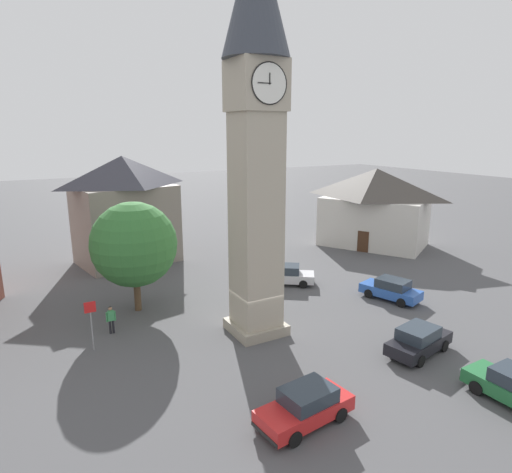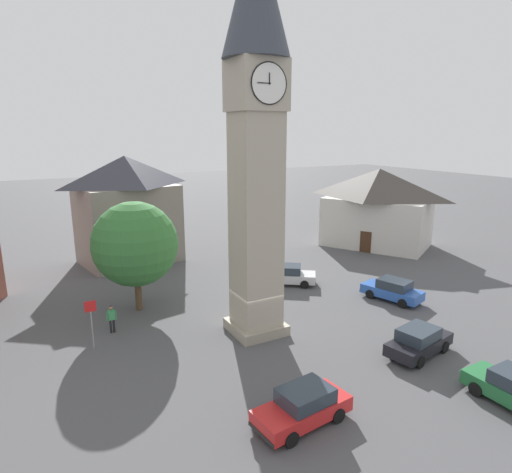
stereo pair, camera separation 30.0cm
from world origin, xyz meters
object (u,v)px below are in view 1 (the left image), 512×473
object	(u,v)px
car_blue_kerb	(306,406)
pedestrian	(111,317)
car_black_far	(391,289)
road_sign	(91,318)
car_silver_kerb	(287,275)
building_corner_back	(125,209)
tree	(134,245)
car_white_side	(419,340)
building_terrace_right	(375,207)
clock_tower	(256,105)

from	to	relation	value
car_blue_kerb	pedestrian	size ratio (longest dim) A/B	2.53
car_black_far	road_sign	distance (m)	19.84
pedestrian	road_sign	xyz separation A→B (m)	(1.29, 1.58, 0.89)
pedestrian	road_sign	size ratio (longest dim) A/B	0.60
car_silver_kerb	building_corner_back	xyz separation A→B (m)	(9.35, -12.12, 4.11)
car_blue_kerb	road_sign	bearing A→B (deg)	-58.33
car_silver_kerb	pedestrian	size ratio (longest dim) A/B	2.57
car_blue_kerb	tree	distance (m)	15.63
pedestrian	car_blue_kerb	bearing A→B (deg)	113.31
building_corner_back	car_silver_kerb	bearing A→B (deg)	127.66
car_white_side	building_terrace_right	xyz separation A→B (m)	(-14.31, -18.27, 3.31)
car_white_side	road_sign	distance (m)	17.60
clock_tower	building_corner_back	bearing A→B (deg)	-79.91
tree	building_corner_back	bearing A→B (deg)	-100.32
clock_tower	building_terrace_right	size ratio (longest dim) A/B	1.76
building_corner_back	pedestrian	bearing A→B (deg)	73.00
clock_tower	building_corner_back	xyz separation A→B (m)	(3.22, -18.10, -8.06)
tree	road_sign	size ratio (longest dim) A/B	2.61
car_white_side	building_corner_back	bearing A→B (deg)	-68.88
car_black_far	building_corner_back	distance (m)	23.48
tree	building_terrace_right	xyz separation A→B (m)	(-25.93, -5.09, -0.44)
clock_tower	road_sign	bearing A→B (deg)	-14.79
car_black_far	building_corner_back	size ratio (longest dim) A/B	0.46
pedestrian	tree	size ratio (longest dim) A/B	0.23
car_white_side	car_black_far	world-z (taller)	same
clock_tower	car_white_side	xyz separation A→B (m)	(-6.30, 6.56, -12.18)
car_black_far	tree	bearing A→B (deg)	-23.21
car_black_far	building_terrace_right	size ratio (longest dim) A/B	0.35
car_white_side	road_sign	world-z (taller)	road_sign
building_corner_back	clock_tower	bearing A→B (deg)	100.09
car_blue_kerb	car_white_side	bearing A→B (deg)	-168.88
clock_tower	road_sign	size ratio (longest dim) A/B	7.88
car_blue_kerb	tree	size ratio (longest dim) A/B	0.59
building_corner_back	road_sign	distance (m)	17.00
tree	building_corner_back	size ratio (longest dim) A/B	0.76
car_blue_kerb	building_corner_back	xyz separation A→B (m)	(0.91, -26.35, 4.11)
pedestrian	tree	distance (m)	4.97
clock_tower	road_sign	xyz separation A→B (m)	(8.84, -2.34, -11.04)
car_black_far	building_terrace_right	bearing A→B (deg)	-129.31
tree	building_corner_back	xyz separation A→B (m)	(-2.09, -11.48, 0.36)
car_black_far	car_silver_kerb	bearing A→B (deg)	-53.37
car_blue_kerb	building_corner_back	bearing A→B (deg)	-88.03
car_black_far	road_sign	world-z (taller)	road_sign
car_blue_kerb	building_corner_back	distance (m)	26.69
car_blue_kerb	car_silver_kerb	xyz separation A→B (m)	(-8.44, -14.24, 0.00)
clock_tower	car_silver_kerb	xyz separation A→B (m)	(-6.13, -5.99, -12.18)
car_silver_kerb	car_black_far	xyz separation A→B (m)	(-4.66, 6.27, 0.00)
car_silver_kerb	tree	size ratio (longest dim) A/B	0.59
pedestrian	car_white_side	bearing A→B (deg)	142.93
car_black_far	road_sign	size ratio (longest dim) A/B	1.59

